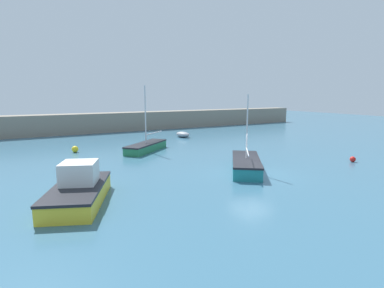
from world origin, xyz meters
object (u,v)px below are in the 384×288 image
object	(u,v)px
sailboat_tall_mast	(146,147)
mooring_buoy_red	(353,159)
cabin_cruiser_white	(79,190)
mooring_buoy_orange	(75,165)
mooring_buoy_yellow	(75,149)
sailboat_twin_hulled	(246,164)
dinghy_near_pier	(183,134)

from	to	relation	value
sailboat_tall_mast	mooring_buoy_red	bearing A→B (deg)	95.24
cabin_cruiser_white	sailboat_tall_mast	distance (m)	12.93
mooring_buoy_orange	mooring_buoy_red	xyz separation A→B (m)	(18.47, -8.40, 0.03)
sailboat_tall_mast	mooring_buoy_yellow	world-z (taller)	sailboat_tall_mast
mooring_buoy_red	sailboat_twin_hulled	bearing A→B (deg)	167.79
dinghy_near_pier	mooring_buoy_orange	size ratio (longest dim) A/B	6.09
cabin_cruiser_white	mooring_buoy_red	distance (m)	19.36
cabin_cruiser_white	sailboat_tall_mast	xyz separation A→B (m)	(7.37, 10.63, -0.23)
mooring_buoy_yellow	mooring_buoy_red	distance (m)	22.63
sailboat_twin_hulled	mooring_buoy_red	xyz separation A→B (m)	(8.69, -1.88, -0.23)
sailboat_tall_mast	sailboat_twin_hulled	world-z (taller)	sailboat_tall_mast
dinghy_near_pier	mooring_buoy_orange	xyz separation A→B (m)	(-13.42, -9.47, -0.15)
cabin_cruiser_white	sailboat_twin_hulled	size ratio (longest dim) A/B	1.02
sailboat_twin_hulled	mooring_buoy_red	bearing A→B (deg)	-65.37
mooring_buoy_orange	mooring_buoy_red	size ratio (longest dim) A/B	0.87
mooring_buoy_red	dinghy_near_pier	bearing A→B (deg)	105.77
mooring_buoy_orange	mooring_buoy_red	world-z (taller)	mooring_buoy_red
cabin_cruiser_white	sailboat_tall_mast	world-z (taller)	sailboat_tall_mast
sailboat_tall_mast	sailboat_twin_hulled	xyz separation A→B (m)	(3.27, -9.83, 0.03)
mooring_buoy_orange	cabin_cruiser_white	bearing A→B (deg)	-96.68
sailboat_tall_mast	sailboat_twin_hulled	size ratio (longest dim) A/B	1.07
sailboat_tall_mast	mooring_buoy_orange	bearing A→B (deg)	-13.36
sailboat_twin_hulled	mooring_buoy_yellow	xyz separation A→B (m)	(-8.91, 12.34, -0.16)
mooring_buoy_yellow	mooring_buoy_orange	bearing A→B (deg)	-98.45
cabin_cruiser_white	sailboat_twin_hulled	bearing A→B (deg)	116.85
cabin_cruiser_white	dinghy_near_pier	xyz separation A→B (m)	(14.28, 16.78, -0.31)
mooring_buoy_orange	dinghy_near_pier	bearing A→B (deg)	35.20
mooring_buoy_orange	mooring_buoy_red	distance (m)	20.29
sailboat_twin_hulled	cabin_cruiser_white	bearing A→B (deg)	131.12
sailboat_tall_mast	mooring_buoy_red	size ratio (longest dim) A/B	13.86
dinghy_near_pier	sailboat_tall_mast	bearing A→B (deg)	-59.86
sailboat_twin_hulled	mooring_buoy_orange	distance (m)	11.75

